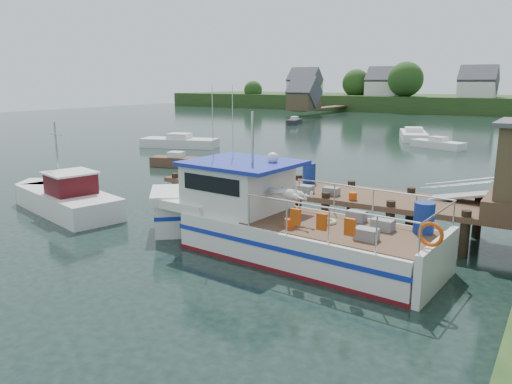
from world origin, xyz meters
The scene contains 10 objects.
ground_plane centered at (0.00, 0.00, 0.00)m, with size 160.00×160.00×0.00m, color black.
far_shore centered at (0.01, 82.37, 2.10)m, with size 140.00×42.55×9.22m.
dock centered at (6.51, 0.01, 2.24)m, with size 16.60×3.00×4.78m.
lobster_boat centered at (1.25, -4.11, 1.02)m, with size 11.72×4.14×5.61m.
work_boat centered at (-9.27, -4.48, 0.63)m, with size 7.55×3.76×3.96m.
moored_rowboat centered at (-12.98, 7.30, 0.37)m, with size 3.66×2.06×1.01m.
moored_a centered at (-19.41, 15.10, 0.45)m, with size 7.02×4.22×1.22m.
moored_b centered at (-0.03, 26.49, 0.37)m, with size 4.82×3.04×1.01m.
moored_d centered at (-3.74, 32.45, 0.43)m, with size 4.48×7.27×1.17m.
moored_e centered at (-22.06, 41.59, 0.38)m, with size 2.16×3.93×1.03m.
Camera 1 is at (9.56, -18.25, 5.73)m, focal length 35.00 mm.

